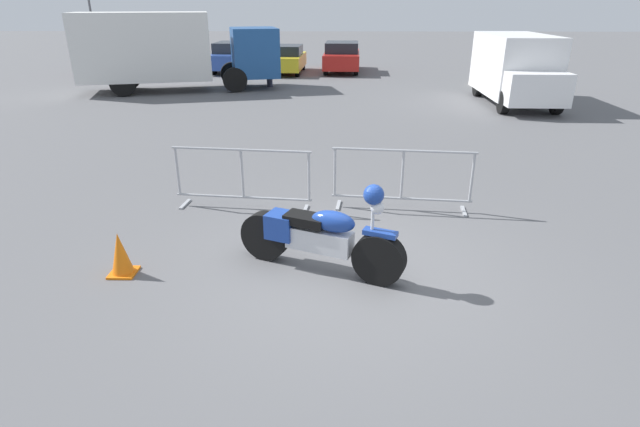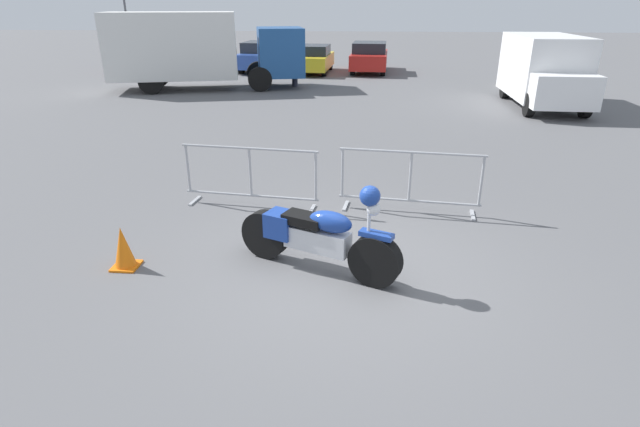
{
  "view_description": "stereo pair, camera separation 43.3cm",
  "coord_description": "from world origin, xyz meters",
  "px_view_note": "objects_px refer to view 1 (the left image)",
  "views": [
    {
      "loc": [
        -0.26,
        -5.83,
        3.32
      ],
      "look_at": [
        -0.38,
        0.46,
        0.65
      ],
      "focal_mm": 28.0,
      "sensor_mm": 36.0,
      "label": 1
    },
    {
      "loc": [
        0.18,
        -5.8,
        3.32
      ],
      "look_at": [
        -0.38,
        0.46,
        0.65
      ],
      "focal_mm": 28.0,
      "sensor_mm": 36.0,
      "label": 2
    }
  ],
  "objects_px": {
    "box_truck": "(168,49)",
    "parked_car_yellow": "(287,59)",
    "delivery_van": "(516,67)",
    "parked_car_red": "(342,57)",
    "parked_car_tan": "(180,57)",
    "motorcycle": "(319,236)",
    "traffic_cone": "(120,254)",
    "crowd_barrier_far": "(402,179)",
    "pedestrian": "(269,64)",
    "crowd_barrier_near": "(242,178)",
    "parked_car_maroon": "(124,58)",
    "parked_car_blue": "(234,57)"
  },
  "relations": [
    {
      "from": "parked_car_yellow",
      "to": "parked_car_red",
      "type": "distance_m",
      "value": 2.85
    },
    {
      "from": "crowd_barrier_far",
      "to": "traffic_cone",
      "type": "relative_size",
      "value": 4.05
    },
    {
      "from": "motorcycle",
      "to": "crowd_barrier_near",
      "type": "relative_size",
      "value": 0.93
    },
    {
      "from": "traffic_cone",
      "to": "parked_car_tan",
      "type": "bearing_deg",
      "value": 103.52
    },
    {
      "from": "delivery_van",
      "to": "motorcycle",
      "type": "bearing_deg",
      "value": -27.12
    },
    {
      "from": "motorcycle",
      "to": "box_truck",
      "type": "height_order",
      "value": "box_truck"
    },
    {
      "from": "parked_car_maroon",
      "to": "parked_car_tan",
      "type": "xyz_separation_m",
      "value": [
        2.8,
        0.39,
        0.03
      ]
    },
    {
      "from": "parked_car_maroon",
      "to": "parked_car_blue",
      "type": "height_order",
      "value": "parked_car_blue"
    },
    {
      "from": "motorcycle",
      "to": "crowd_barrier_near",
      "type": "height_order",
      "value": "motorcycle"
    },
    {
      "from": "crowd_barrier_near",
      "to": "parked_car_yellow",
      "type": "bearing_deg",
      "value": 92.26
    },
    {
      "from": "parked_car_yellow",
      "to": "traffic_cone",
      "type": "height_order",
      "value": "parked_car_yellow"
    },
    {
      "from": "delivery_van",
      "to": "pedestrian",
      "type": "distance_m",
      "value": 9.7
    },
    {
      "from": "crowd_barrier_near",
      "to": "traffic_cone",
      "type": "bearing_deg",
      "value": -117.97
    },
    {
      "from": "crowd_barrier_far",
      "to": "parked_car_tan",
      "type": "distance_m",
      "value": 20.82
    },
    {
      "from": "parked_car_maroon",
      "to": "parked_car_yellow",
      "type": "xyz_separation_m",
      "value": [
        8.39,
        -0.27,
        -0.0
      ]
    },
    {
      "from": "box_truck",
      "to": "parked_car_red",
      "type": "height_order",
      "value": "box_truck"
    },
    {
      "from": "box_truck",
      "to": "parked_car_yellow",
      "type": "distance_m",
      "value": 7.07
    },
    {
      "from": "crowd_barrier_near",
      "to": "parked_car_blue",
      "type": "xyz_separation_m",
      "value": [
        -3.51,
        18.74,
        0.18
      ]
    },
    {
      "from": "crowd_barrier_far",
      "to": "traffic_cone",
      "type": "xyz_separation_m",
      "value": [
        -3.96,
        -2.32,
        -0.27
      ]
    },
    {
      "from": "crowd_barrier_near",
      "to": "parked_car_tan",
      "type": "bearing_deg",
      "value": 108.58
    },
    {
      "from": "parked_car_tan",
      "to": "motorcycle",
      "type": "bearing_deg",
      "value": -157.17
    },
    {
      "from": "crowd_barrier_far",
      "to": "parked_car_blue",
      "type": "xyz_separation_m",
      "value": [
        -6.23,
        18.74,
        0.18
      ]
    },
    {
      "from": "parked_car_red",
      "to": "crowd_barrier_far",
      "type": "bearing_deg",
      "value": -175.32
    },
    {
      "from": "parked_car_maroon",
      "to": "parked_car_yellow",
      "type": "bearing_deg",
      "value": -89.15
    },
    {
      "from": "box_truck",
      "to": "parked_car_yellow",
      "type": "bearing_deg",
      "value": 39.02
    },
    {
      "from": "delivery_van",
      "to": "parked_car_red",
      "type": "relative_size",
      "value": 1.14
    },
    {
      "from": "motorcycle",
      "to": "parked_car_tan",
      "type": "distance_m",
      "value": 22.29
    },
    {
      "from": "parked_car_tan",
      "to": "parked_car_red",
      "type": "xyz_separation_m",
      "value": [
        8.39,
        -0.09,
        0.03
      ]
    },
    {
      "from": "delivery_van",
      "to": "parked_car_blue",
      "type": "height_order",
      "value": "delivery_van"
    },
    {
      "from": "box_truck",
      "to": "parked_car_tan",
      "type": "height_order",
      "value": "box_truck"
    },
    {
      "from": "delivery_van",
      "to": "parked_car_tan",
      "type": "relative_size",
      "value": 1.18
    },
    {
      "from": "parked_car_yellow",
      "to": "traffic_cone",
      "type": "relative_size",
      "value": 6.89
    },
    {
      "from": "parked_car_tan",
      "to": "pedestrian",
      "type": "distance_m",
      "value": 7.37
    },
    {
      "from": "traffic_cone",
      "to": "crowd_barrier_near",
      "type": "bearing_deg",
      "value": 62.03
    },
    {
      "from": "parked_car_maroon",
      "to": "parked_car_yellow",
      "type": "distance_m",
      "value": 8.39
    },
    {
      "from": "crowd_barrier_far",
      "to": "parked_car_maroon",
      "type": "height_order",
      "value": "parked_car_maroon"
    },
    {
      "from": "motorcycle",
      "to": "delivery_van",
      "type": "xyz_separation_m",
      "value": [
        6.58,
        12.16,
        0.74
      ]
    },
    {
      "from": "traffic_cone",
      "to": "parked_car_blue",
      "type": "bearing_deg",
      "value": 96.16
    },
    {
      "from": "box_truck",
      "to": "parked_car_red",
      "type": "distance_m",
      "value": 9.38
    },
    {
      "from": "traffic_cone",
      "to": "pedestrian",
      "type": "bearing_deg",
      "value": 89.44
    },
    {
      "from": "motorcycle",
      "to": "parked_car_tan",
      "type": "xyz_separation_m",
      "value": [
        -7.67,
        20.92,
        0.22
      ]
    },
    {
      "from": "crowd_barrier_near",
      "to": "crowd_barrier_far",
      "type": "distance_m",
      "value": 2.72
    },
    {
      "from": "delivery_van",
      "to": "parked_car_blue",
      "type": "xyz_separation_m",
      "value": [
        -11.45,
        8.74,
        -0.5
      ]
    },
    {
      "from": "parked_car_tan",
      "to": "crowd_barrier_far",
      "type": "bearing_deg",
      "value": -151.59
    },
    {
      "from": "traffic_cone",
      "to": "motorcycle",
      "type": "bearing_deg",
      "value": 3.58
    },
    {
      "from": "motorcycle",
      "to": "parked_car_red",
      "type": "xyz_separation_m",
      "value": [
        0.72,
        20.83,
        0.24
      ]
    },
    {
      "from": "crowd_barrier_far",
      "to": "parked_car_maroon",
      "type": "distance_m",
      "value": 21.85
    },
    {
      "from": "parked_car_yellow",
      "to": "crowd_barrier_near",
      "type": "bearing_deg",
      "value": -175.03
    },
    {
      "from": "delivery_van",
      "to": "crowd_barrier_near",
      "type": "bearing_deg",
      "value": -37.16
    },
    {
      "from": "box_truck",
      "to": "crowd_barrier_near",
      "type": "bearing_deg",
      "value": -82.54
    }
  ]
}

